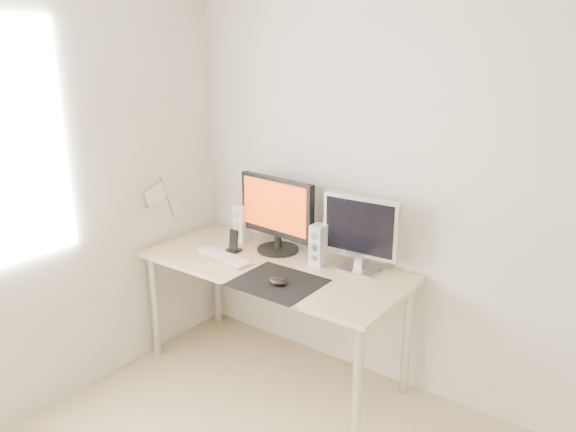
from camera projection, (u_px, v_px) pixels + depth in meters
The scene contains 11 objects.
wall_back at pixel (459, 189), 2.89m from camera, with size 3.50×3.50×0.00m, color white.
mousepad at pixel (278, 282), 3.03m from camera, with size 0.45×0.40×0.00m, color black.
mouse at pixel (277, 282), 2.99m from camera, with size 0.11×0.06×0.04m, color black.
desk at pixel (273, 276), 3.30m from camera, with size 1.60×0.70×0.73m.
main_monitor at pixel (277, 212), 3.40m from camera, with size 0.55×0.28×0.47m.
second_monitor at pixel (360, 230), 3.11m from camera, with size 0.45×0.17×0.43m.
speaker_left at pixel (242, 223), 3.60m from camera, with size 0.08×0.09×0.24m.
speaker_right at pixel (318, 245), 3.22m from camera, with size 0.08×0.09×0.24m.
keyboard at pixel (224, 257), 3.36m from camera, with size 0.43×0.18×0.02m.
phone_dock at pixel (234, 245), 3.46m from camera, with size 0.08×0.07×0.14m.
pennant at pixel (159, 195), 3.52m from camera, with size 0.01×0.23×0.29m.
Camera 1 is at (0.93, -1.02, 2.00)m, focal length 35.00 mm.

